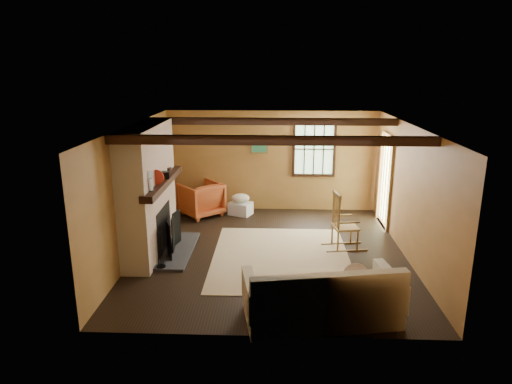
{
  "coord_description": "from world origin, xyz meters",
  "views": [
    {
      "loc": [
        0.06,
        -7.98,
        3.41
      ],
      "look_at": [
        -0.28,
        0.4,
        1.08
      ],
      "focal_mm": 32.0,
      "sensor_mm": 36.0,
      "label": 1
    }
  ],
  "objects_px": {
    "laundry_basket": "(241,208)",
    "armchair": "(201,199)",
    "rocking_chair": "(343,225)",
    "sofa": "(323,300)",
    "fireplace": "(150,195)"
  },
  "relations": [
    {
      "from": "fireplace",
      "to": "sofa",
      "type": "relative_size",
      "value": 1.07
    },
    {
      "from": "fireplace",
      "to": "sofa",
      "type": "bearing_deg",
      "value": -38.09
    },
    {
      "from": "laundry_basket",
      "to": "rocking_chair",
      "type": "bearing_deg",
      "value": -43.09
    },
    {
      "from": "fireplace",
      "to": "sofa",
      "type": "xyz_separation_m",
      "value": [
        2.97,
        -2.33,
        -0.8
      ]
    },
    {
      "from": "fireplace",
      "to": "laundry_basket",
      "type": "xyz_separation_m",
      "value": [
        1.5,
        2.28,
        -0.95
      ]
    },
    {
      "from": "armchair",
      "to": "fireplace",
      "type": "bearing_deg",
      "value": 34.11
    },
    {
      "from": "rocking_chair",
      "to": "armchair",
      "type": "xyz_separation_m",
      "value": [
        -3.03,
        1.89,
        -0.08
      ]
    },
    {
      "from": "laundry_basket",
      "to": "armchair",
      "type": "height_order",
      "value": "armchair"
    },
    {
      "from": "laundry_basket",
      "to": "armchair",
      "type": "xyz_separation_m",
      "value": [
        -0.92,
        -0.09,
        0.25
      ]
    },
    {
      "from": "rocking_chair",
      "to": "sofa",
      "type": "xyz_separation_m",
      "value": [
        -0.65,
        -2.63,
        -0.17
      ]
    },
    {
      "from": "sofa",
      "to": "laundry_basket",
      "type": "relative_size",
      "value": 4.49
    },
    {
      "from": "fireplace",
      "to": "laundry_basket",
      "type": "distance_m",
      "value": 2.89
    },
    {
      "from": "sofa",
      "to": "armchair",
      "type": "distance_m",
      "value": 5.11
    },
    {
      "from": "rocking_chair",
      "to": "sofa",
      "type": "bearing_deg",
      "value": 156.65
    },
    {
      "from": "fireplace",
      "to": "armchair",
      "type": "height_order",
      "value": "fireplace"
    }
  ]
}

